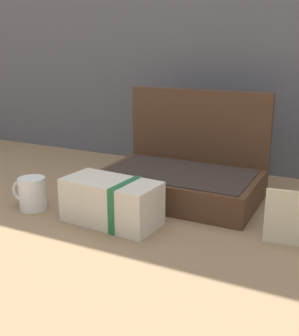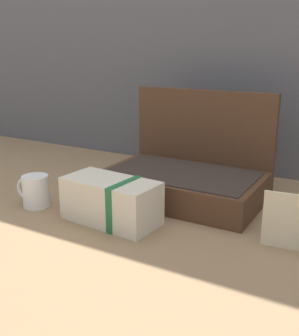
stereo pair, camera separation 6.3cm
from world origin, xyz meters
The scene contains 5 objects.
ground_plane centered at (0.00, 0.00, 0.00)m, with size 6.00×6.00×0.00m, color #8C6D4C.
open_suitcase centered at (0.03, 0.19, 0.07)m, with size 0.49×0.32×0.33m.
cream_toiletry_bag centered at (-0.06, -0.09, 0.06)m, with size 0.28×0.15×0.13m.
coffee_mug centered at (-0.33, -0.11, 0.05)m, with size 0.12×0.08×0.10m.
info_card_left centered at (0.39, -0.01, 0.07)m, with size 0.11×0.01×0.14m, color beige.
Camera 2 is at (0.56, -0.96, 0.47)m, focal length 44.13 mm.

